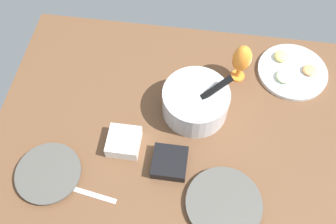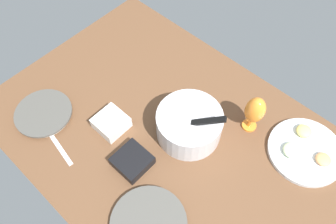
{
  "view_description": "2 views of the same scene",
  "coord_description": "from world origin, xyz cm",
  "px_view_note": "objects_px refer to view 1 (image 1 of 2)",
  "views": [
    {
      "loc": [
        1.11,
        -75.37,
        134.85
      ],
      "look_at": [
        -9.34,
        0.59,
        5.75
      ],
      "focal_mm": 39.93,
      "sensor_mm": 36.0,
      "label": 1
    },
    {
      "loc": [
        41.69,
        -50.25,
        123.56
      ],
      "look_at": [
        -9.66,
        5.42,
        5.75
      ],
      "focal_mm": 35.55,
      "sensor_mm": 36.0,
      "label": 2
    }
  ],
  "objects_px": {
    "fruit_platter": "(292,71)",
    "hurricane_glass_orange": "(242,60)",
    "mixing_bowl": "(196,101)",
    "square_bowl_white": "(124,141)",
    "square_bowl_black": "(170,162)",
    "dinner_plate_left": "(49,174)",
    "dinner_plate_right": "(224,204)"
  },
  "relations": [
    {
      "from": "dinner_plate_right",
      "to": "mixing_bowl",
      "type": "distance_m",
      "value": 0.42
    },
    {
      "from": "square_bowl_black",
      "to": "mixing_bowl",
      "type": "bearing_deg",
      "value": 74.66
    },
    {
      "from": "dinner_plate_right",
      "to": "dinner_plate_left",
      "type": "bearing_deg",
      "value": 177.86
    },
    {
      "from": "dinner_plate_left",
      "to": "fruit_platter",
      "type": "xyz_separation_m",
      "value": [
        0.93,
        0.62,
        -0.0
      ]
    },
    {
      "from": "dinner_plate_left",
      "to": "dinner_plate_right",
      "type": "height_order",
      "value": "dinner_plate_left"
    },
    {
      "from": "dinner_plate_left",
      "to": "fruit_platter",
      "type": "bearing_deg",
      "value": 33.59
    },
    {
      "from": "mixing_bowl",
      "to": "hurricane_glass_orange",
      "type": "xyz_separation_m",
      "value": [
        0.17,
        0.2,
        0.05
      ]
    },
    {
      "from": "hurricane_glass_orange",
      "to": "mixing_bowl",
      "type": "bearing_deg",
      "value": -130.54
    },
    {
      "from": "square_bowl_white",
      "to": "square_bowl_black",
      "type": "height_order",
      "value": "square_bowl_white"
    },
    {
      "from": "square_bowl_white",
      "to": "square_bowl_black",
      "type": "distance_m",
      "value": 0.2
    },
    {
      "from": "square_bowl_white",
      "to": "fruit_platter",
      "type": "bearing_deg",
      "value": 34.11
    },
    {
      "from": "fruit_platter",
      "to": "square_bowl_white",
      "type": "distance_m",
      "value": 0.81
    },
    {
      "from": "dinner_plate_left",
      "to": "mixing_bowl",
      "type": "bearing_deg",
      "value": 34.95
    },
    {
      "from": "hurricane_glass_orange",
      "to": "square_bowl_white",
      "type": "height_order",
      "value": "hurricane_glass_orange"
    },
    {
      "from": "fruit_platter",
      "to": "hurricane_glass_orange",
      "type": "relative_size",
      "value": 1.58
    },
    {
      "from": "dinner_plate_left",
      "to": "fruit_platter",
      "type": "relative_size",
      "value": 0.81
    },
    {
      "from": "dinner_plate_left",
      "to": "hurricane_glass_orange",
      "type": "relative_size",
      "value": 1.28
    },
    {
      "from": "dinner_plate_left",
      "to": "square_bowl_white",
      "type": "height_order",
      "value": "square_bowl_white"
    },
    {
      "from": "fruit_platter",
      "to": "hurricane_glass_orange",
      "type": "bearing_deg",
      "value": -167.27
    },
    {
      "from": "mixing_bowl",
      "to": "square_bowl_white",
      "type": "distance_m",
      "value": 0.33
    },
    {
      "from": "hurricane_glass_orange",
      "to": "square_bowl_white",
      "type": "distance_m",
      "value": 0.6
    },
    {
      "from": "dinner_plate_left",
      "to": "hurricane_glass_orange",
      "type": "xyz_separation_m",
      "value": [
        0.69,
        0.56,
        0.11
      ]
    },
    {
      "from": "mixing_bowl",
      "to": "square_bowl_white",
      "type": "height_order",
      "value": "mixing_bowl"
    },
    {
      "from": "mixing_bowl",
      "to": "fruit_platter",
      "type": "bearing_deg",
      "value": 31.79
    },
    {
      "from": "hurricane_glass_orange",
      "to": "square_bowl_black",
      "type": "bearing_deg",
      "value": -117.78
    },
    {
      "from": "mixing_bowl",
      "to": "fruit_platter",
      "type": "xyz_separation_m",
      "value": [
        0.41,
        0.25,
        -0.06
      ]
    },
    {
      "from": "mixing_bowl",
      "to": "square_bowl_black",
      "type": "height_order",
      "value": "mixing_bowl"
    },
    {
      "from": "dinner_plate_left",
      "to": "square_bowl_white",
      "type": "bearing_deg",
      "value": 32.21
    },
    {
      "from": "fruit_platter",
      "to": "square_bowl_black",
      "type": "distance_m",
      "value": 0.7
    },
    {
      "from": "dinner_plate_right",
      "to": "fruit_platter",
      "type": "bearing_deg",
      "value": 67.62
    },
    {
      "from": "fruit_platter",
      "to": "hurricane_glass_orange",
      "type": "xyz_separation_m",
      "value": [
        -0.24,
        -0.05,
        0.11
      ]
    },
    {
      "from": "dinner_plate_left",
      "to": "square_bowl_black",
      "type": "height_order",
      "value": "square_bowl_black"
    }
  ]
}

